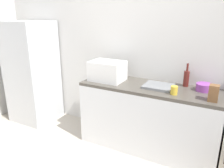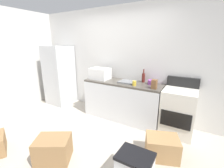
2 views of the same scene
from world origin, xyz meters
The scene contains 15 objects.
ground_plane centered at (0.00, 0.00, 0.00)m, with size 6.00×6.00×0.00m, color #B2A899.
wall_back centered at (0.00, 1.55, 1.30)m, with size 5.00×0.10×2.60m, color silver.
wall_left centered at (-2.45, 0.00, 1.30)m, with size 0.10×3.20×2.60m, color silver.
kitchen_counter centered at (0.30, 1.20, 0.45)m, with size 1.80×0.60×0.90m.
refrigerator centered at (-1.75, 1.15, 0.84)m, with size 0.68×0.66×1.68m, color silver.
stove_oven centered at (1.52, 1.21, 0.47)m, with size 0.60×0.61×1.10m.
microwave centered at (-0.31, 1.17, 1.04)m, with size 0.46×0.34×0.27m, color white.
sink_basin centered at (0.41, 1.21, 0.92)m, with size 0.36×0.32×0.03m, color slate.
wine_bottle centered at (0.71, 1.41, 1.01)m, with size 0.07×0.07×0.30m.
coffee_mug centered at (0.64, 1.05, 0.95)m, with size 0.08×0.08×0.10m, color gold.
knife_block centered at (1.06, 1.04, 0.99)m, with size 0.10×0.10×0.18m, color brown.
mixing_bowl centered at (0.94, 1.34, 0.95)m, with size 0.19×0.19×0.09m, color purple.
cardboard_box_medium centered at (1.43, 0.36, 0.17)m, with size 0.49×0.38×0.35m, color #A37A4C.
cardboard_box_small centered at (0.00, -0.56, 0.19)m, with size 0.50×0.38×0.37m, color olive.
storage_bin centered at (1.21, -0.25, 0.19)m, with size 0.46×0.36×0.38m.
Camera 2 is at (1.77, -1.78, 1.76)m, focal length 24.06 mm.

